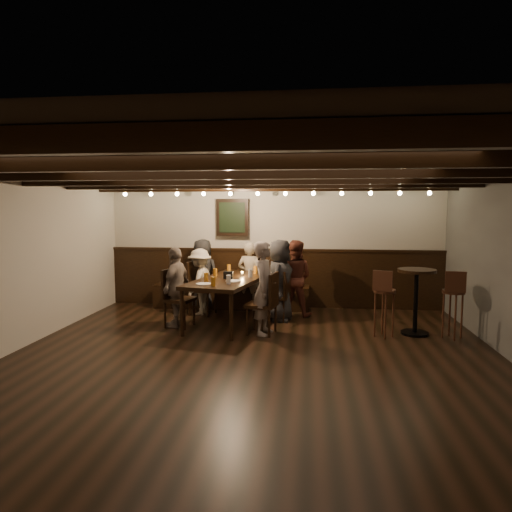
# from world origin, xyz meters

# --- Properties ---
(room) EXTENTS (7.00, 7.00, 7.00)m
(room) POSITION_xyz_m (-0.29, 2.21, 1.07)
(room) COLOR black
(room) RESTS_ON ground
(dining_table) EXTENTS (1.30, 2.18, 0.77)m
(dining_table) POSITION_xyz_m (-0.63, 2.04, 0.70)
(dining_table) COLOR black
(dining_table) RESTS_ON floor
(chair_left_near) EXTENTS (0.52, 0.52, 0.97)m
(chair_left_near) POSITION_xyz_m (-1.25, 2.62, 0.30)
(chair_left_near) COLOR black
(chair_left_near) RESTS_ON floor
(chair_left_far) EXTENTS (0.51, 0.51, 0.94)m
(chair_left_far) POSITION_xyz_m (-1.42, 1.74, 0.29)
(chair_left_far) COLOR black
(chair_left_far) RESTS_ON floor
(chair_right_near) EXTENTS (0.47, 0.47, 0.87)m
(chair_right_near) POSITION_xyz_m (0.16, 2.34, 0.27)
(chair_right_near) COLOR black
(chair_right_near) RESTS_ON floor
(chair_right_far) EXTENTS (0.51, 0.51, 0.95)m
(chair_right_far) POSITION_xyz_m (-0.01, 1.46, 0.29)
(chair_right_far) COLOR black
(chair_right_far) RESTS_ON floor
(person_bench_left) EXTENTS (0.73, 0.55, 1.34)m
(person_bench_left) POSITION_xyz_m (-1.34, 3.10, 0.67)
(person_bench_left) COLOR black
(person_bench_left) RESTS_ON floor
(person_bench_centre) EXTENTS (0.52, 0.40, 1.30)m
(person_bench_centre) POSITION_xyz_m (-0.43, 3.07, 0.65)
(person_bench_centre) COLOR #A09380
(person_bench_centre) RESTS_ON floor
(person_bench_right) EXTENTS (0.75, 0.63, 1.36)m
(person_bench_right) POSITION_xyz_m (0.43, 2.75, 0.68)
(person_bench_right) COLOR brown
(person_bench_right) RESTS_ON floor
(person_left_near) EXTENTS (0.59, 0.85, 1.20)m
(person_left_near) POSITION_xyz_m (-1.28, 2.63, 0.60)
(person_left_near) COLOR #B8AF9B
(person_left_near) RESTS_ON floor
(person_left_far) EXTENTS (0.46, 0.81, 1.31)m
(person_left_far) POSITION_xyz_m (-1.45, 1.75, 0.65)
(person_left_far) COLOR gray
(person_left_far) RESTS_ON floor
(person_right_near) EXTENTS (0.57, 0.76, 1.40)m
(person_right_near) POSITION_xyz_m (0.19, 2.34, 0.70)
(person_right_near) COLOR #29292C
(person_right_near) RESTS_ON floor
(person_right_far) EXTENTS (0.44, 0.58, 1.43)m
(person_right_far) POSITION_xyz_m (0.02, 1.45, 0.72)
(person_right_far) COLOR gray
(person_right_far) RESTS_ON floor
(pint_a) EXTENTS (0.07, 0.07, 0.14)m
(pint_a) POSITION_xyz_m (-0.77, 2.78, 0.84)
(pint_a) COLOR #BF7219
(pint_a) RESTS_ON dining_table
(pint_b) EXTENTS (0.07, 0.07, 0.14)m
(pint_b) POSITION_xyz_m (-0.26, 2.63, 0.84)
(pint_b) COLOR #BF7219
(pint_b) RESTS_ON dining_table
(pint_c) EXTENTS (0.07, 0.07, 0.14)m
(pint_c) POSITION_xyz_m (-0.90, 2.20, 0.84)
(pint_c) COLOR #BF7219
(pint_c) RESTS_ON dining_table
(pint_d) EXTENTS (0.07, 0.07, 0.14)m
(pint_d) POSITION_xyz_m (-0.30, 2.18, 0.84)
(pint_d) COLOR silver
(pint_d) RESTS_ON dining_table
(pint_e) EXTENTS (0.07, 0.07, 0.14)m
(pint_e) POSITION_xyz_m (-0.93, 1.64, 0.84)
(pint_e) COLOR #BF7219
(pint_e) RESTS_ON dining_table
(pint_f) EXTENTS (0.07, 0.07, 0.14)m
(pint_f) POSITION_xyz_m (-0.54, 1.46, 0.84)
(pint_f) COLOR silver
(pint_f) RESTS_ON dining_table
(pint_g) EXTENTS (0.07, 0.07, 0.14)m
(pint_g) POSITION_xyz_m (-0.74, 1.25, 0.84)
(pint_g) COLOR #BF7219
(pint_g) RESTS_ON dining_table
(plate_near) EXTENTS (0.24, 0.24, 0.01)m
(plate_near) POSITION_xyz_m (-0.91, 1.38, 0.77)
(plate_near) COLOR white
(plate_near) RESTS_ON dining_table
(plate_far) EXTENTS (0.24, 0.24, 0.01)m
(plate_far) POSITION_xyz_m (-0.51, 1.71, 0.77)
(plate_far) COLOR white
(plate_far) RESTS_ON dining_table
(condiment_caddy) EXTENTS (0.15, 0.10, 0.12)m
(condiment_caddy) POSITION_xyz_m (-0.64, 1.99, 0.83)
(condiment_caddy) COLOR black
(condiment_caddy) RESTS_ON dining_table
(candle) EXTENTS (0.05, 0.05, 0.05)m
(candle) POSITION_xyz_m (-0.45, 2.31, 0.79)
(candle) COLOR beige
(candle) RESTS_ON dining_table
(high_top_table) EXTENTS (0.57, 0.57, 1.01)m
(high_top_table) POSITION_xyz_m (2.31, 1.70, 0.66)
(high_top_table) COLOR black
(high_top_table) RESTS_ON floor
(bar_stool_left) EXTENTS (0.36, 0.37, 1.02)m
(bar_stool_left) POSITION_xyz_m (1.81, 1.49, 0.38)
(bar_stool_left) COLOR #3A1E12
(bar_stool_left) RESTS_ON floor
(bar_stool_right) EXTENTS (0.33, 0.35, 1.02)m
(bar_stool_right) POSITION_xyz_m (2.81, 1.54, 0.38)
(bar_stool_right) COLOR #3A1E12
(bar_stool_right) RESTS_ON floor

